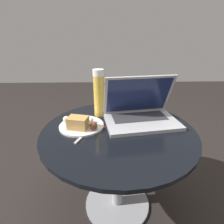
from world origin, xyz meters
TOP-DOWN VIEW (x-y plane):
  - ground_plane at (0.00, 0.00)m, footprint 6.00×6.00m
  - table at (0.00, 0.00)m, footprint 0.73×0.73m
  - napkin at (-0.16, 0.04)m, footprint 0.19×0.16m
  - laptop at (0.12, 0.08)m, footprint 0.39×0.29m
  - beer_glass at (-0.10, 0.17)m, footprint 0.06×0.06m
  - snack_plate at (-0.18, 0.02)m, footprint 0.22×0.22m
  - fork at (-0.15, -0.02)m, footprint 0.09×0.19m

SIDE VIEW (x-z plane):
  - ground_plane at x=0.00m, z-range 0.00..0.00m
  - table at x=0.00m, z-range 0.14..0.64m
  - napkin at x=-0.16m, z-range 0.50..0.51m
  - fork at x=-0.15m, z-range 0.50..0.51m
  - snack_plate at x=-0.18m, z-range 0.49..0.56m
  - laptop at x=0.12m, z-range 0.43..0.67m
  - beer_glass at x=-0.10m, z-range 0.50..0.76m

